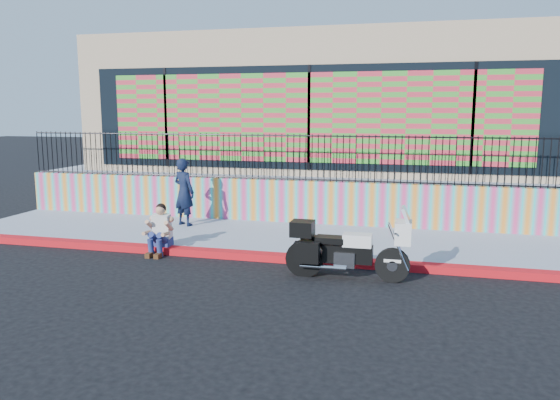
% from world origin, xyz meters
% --- Properties ---
extents(ground, '(90.00, 90.00, 0.00)m').
position_xyz_m(ground, '(0.00, 0.00, 0.00)').
color(ground, black).
rests_on(ground, ground).
extents(red_curb, '(16.00, 0.30, 0.15)m').
position_xyz_m(red_curb, '(0.00, 0.00, 0.07)').
color(red_curb, red).
rests_on(red_curb, ground).
extents(sidewalk, '(16.00, 3.00, 0.15)m').
position_xyz_m(sidewalk, '(0.00, 1.65, 0.07)').
color(sidewalk, gray).
rests_on(sidewalk, ground).
extents(mural_wall, '(16.00, 0.20, 1.10)m').
position_xyz_m(mural_wall, '(0.00, 3.25, 0.70)').
color(mural_wall, '#DC3978').
rests_on(mural_wall, sidewalk).
extents(metal_fence, '(15.80, 0.04, 1.20)m').
position_xyz_m(metal_fence, '(0.00, 3.25, 1.85)').
color(metal_fence, black).
rests_on(metal_fence, mural_wall).
extents(elevated_platform, '(16.00, 10.00, 1.25)m').
position_xyz_m(elevated_platform, '(0.00, 8.35, 0.62)').
color(elevated_platform, gray).
rests_on(elevated_platform, ground).
extents(storefront_building, '(14.00, 8.06, 4.00)m').
position_xyz_m(storefront_building, '(0.00, 8.13, 3.25)').
color(storefront_building, tan).
rests_on(storefront_building, elevated_platform).
extents(police_motorcycle, '(2.23, 0.74, 1.39)m').
position_xyz_m(police_motorcycle, '(1.68, -0.82, 0.58)').
color(police_motorcycle, black).
rests_on(police_motorcycle, ground).
extents(police_officer, '(0.74, 0.62, 1.72)m').
position_xyz_m(police_officer, '(-2.83, 2.17, 1.01)').
color(police_officer, black).
rests_on(police_officer, sidewalk).
extents(seated_man, '(0.54, 0.71, 1.06)m').
position_xyz_m(seated_man, '(-2.40, -0.11, 0.45)').
color(seated_man, navy).
rests_on(seated_man, ground).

